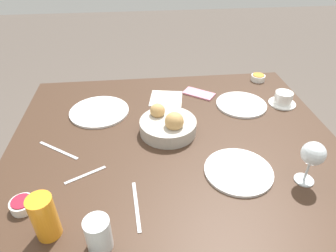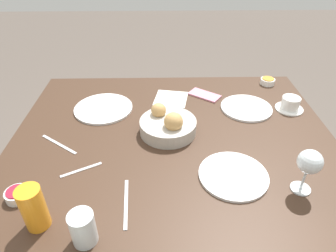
{
  "view_description": "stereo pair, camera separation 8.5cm",
  "coord_description": "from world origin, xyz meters",
  "px_view_note": "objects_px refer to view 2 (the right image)",
  "views": [
    {
      "loc": [
        0.13,
        0.94,
        1.49
      ],
      "look_at": [
        0.02,
        -0.04,
        0.8
      ],
      "focal_mm": 32.0,
      "sensor_mm": 36.0,
      "label": 1
    },
    {
      "loc": [
        0.04,
        0.94,
        1.49
      ],
      "look_at": [
        0.02,
        -0.04,
        0.8
      ],
      "focal_mm": 32.0,
      "sensor_mm": 36.0,
      "label": 2
    }
  ],
  "objects_px": {
    "plate_near_left": "(246,108)",
    "knife_silver": "(59,144)",
    "coffee_cup": "(290,104)",
    "plate_far_center": "(233,175)",
    "wine_glass": "(310,163)",
    "jam_bowl_berry": "(17,195)",
    "water_tumbler": "(83,228)",
    "cell_phone": "(204,95)",
    "plate_near_right": "(104,108)",
    "jam_bowl_honey": "(268,81)",
    "napkin": "(170,99)",
    "juice_glass": "(33,208)",
    "spoon_coffee": "(81,170)",
    "fork_silver": "(126,203)",
    "bread_basket": "(168,125)"
  },
  "relations": [
    {
      "from": "plate_near_right",
      "to": "jam_bowl_honey",
      "type": "xyz_separation_m",
      "value": [
        -0.82,
        -0.23,
        0.01
      ]
    },
    {
      "from": "wine_glass",
      "to": "spoon_coffee",
      "type": "bearing_deg",
      "value": -8.11
    },
    {
      "from": "juice_glass",
      "to": "napkin",
      "type": "distance_m",
      "value": 0.81
    },
    {
      "from": "juice_glass",
      "to": "fork_silver",
      "type": "bearing_deg",
      "value": -163.86
    },
    {
      "from": "juice_glass",
      "to": "napkin",
      "type": "bearing_deg",
      "value": -119.2
    },
    {
      "from": "plate_far_center",
      "to": "cell_phone",
      "type": "height_order",
      "value": "plate_far_center"
    },
    {
      "from": "bread_basket",
      "to": "napkin",
      "type": "xyz_separation_m",
      "value": [
        -0.02,
        -0.27,
        -0.03
      ]
    },
    {
      "from": "plate_far_center",
      "to": "water_tumbler",
      "type": "xyz_separation_m",
      "value": [
        0.45,
        0.23,
        0.05
      ]
    },
    {
      "from": "plate_far_center",
      "to": "wine_glass",
      "type": "height_order",
      "value": "wine_glass"
    },
    {
      "from": "knife_silver",
      "to": "napkin",
      "type": "relative_size",
      "value": 0.93
    },
    {
      "from": "plate_near_right",
      "to": "coffee_cup",
      "type": "height_order",
      "value": "coffee_cup"
    },
    {
      "from": "jam_bowl_berry",
      "to": "bread_basket",
      "type": "bearing_deg",
      "value": -144.5
    },
    {
      "from": "knife_silver",
      "to": "cell_phone",
      "type": "bearing_deg",
      "value": -148.73
    },
    {
      "from": "wine_glass",
      "to": "jam_bowl_berry",
      "type": "relative_size",
      "value": 2.14
    },
    {
      "from": "coffee_cup",
      "to": "spoon_coffee",
      "type": "distance_m",
      "value": 0.94
    },
    {
      "from": "plate_near_right",
      "to": "cell_phone",
      "type": "height_order",
      "value": "plate_near_right"
    },
    {
      "from": "fork_silver",
      "to": "knife_silver",
      "type": "height_order",
      "value": "same"
    },
    {
      "from": "plate_far_center",
      "to": "wine_glass",
      "type": "relative_size",
      "value": 1.51
    },
    {
      "from": "plate_near_left",
      "to": "knife_silver",
      "type": "distance_m",
      "value": 0.82
    },
    {
      "from": "plate_near_left",
      "to": "plate_near_right",
      "type": "bearing_deg",
      "value": -0.83
    },
    {
      "from": "juice_glass",
      "to": "coffee_cup",
      "type": "relative_size",
      "value": 1.12
    },
    {
      "from": "spoon_coffee",
      "to": "jam_bowl_berry",
      "type": "bearing_deg",
      "value": 36.08
    },
    {
      "from": "water_tumbler",
      "to": "wine_glass",
      "type": "distance_m",
      "value": 0.68
    },
    {
      "from": "plate_near_left",
      "to": "water_tumbler",
      "type": "bearing_deg",
      "value": 48.09
    },
    {
      "from": "plate_near_left",
      "to": "fork_silver",
      "type": "relative_size",
      "value": 1.19
    },
    {
      "from": "coffee_cup",
      "to": "fork_silver",
      "type": "xyz_separation_m",
      "value": [
        0.69,
        0.53,
        -0.03
      ]
    },
    {
      "from": "napkin",
      "to": "jam_bowl_berry",
      "type": "bearing_deg",
      "value": 51.04
    },
    {
      "from": "fork_silver",
      "to": "napkin",
      "type": "xyz_separation_m",
      "value": [
        -0.15,
        -0.64,
        0.0
      ]
    },
    {
      "from": "plate_near_left",
      "to": "coffee_cup",
      "type": "height_order",
      "value": "coffee_cup"
    },
    {
      "from": "juice_glass",
      "to": "knife_silver",
      "type": "relative_size",
      "value": 0.85
    },
    {
      "from": "jam_bowl_honey",
      "to": "napkin",
      "type": "distance_m",
      "value": 0.53
    },
    {
      "from": "plate_near_right",
      "to": "coffee_cup",
      "type": "relative_size",
      "value": 2.12
    },
    {
      "from": "jam_bowl_berry",
      "to": "fork_silver",
      "type": "distance_m",
      "value": 0.34
    },
    {
      "from": "plate_near_left",
      "to": "spoon_coffee",
      "type": "relative_size",
      "value": 1.72
    },
    {
      "from": "napkin",
      "to": "plate_far_center",
      "type": "bearing_deg",
      "value": 110.67
    },
    {
      "from": "wine_glass",
      "to": "bread_basket",
      "type": "bearing_deg",
      "value": -37.16
    },
    {
      "from": "bread_basket",
      "to": "plate_near_left",
      "type": "bearing_deg",
      "value": -154.38
    },
    {
      "from": "cell_phone",
      "to": "knife_silver",
      "type": "bearing_deg",
      "value": 31.27
    },
    {
      "from": "water_tumbler",
      "to": "cell_phone",
      "type": "height_order",
      "value": "water_tumbler"
    },
    {
      "from": "knife_silver",
      "to": "wine_glass",
      "type": "bearing_deg",
      "value": 163.63
    },
    {
      "from": "bread_basket",
      "to": "knife_silver",
      "type": "height_order",
      "value": "bread_basket"
    },
    {
      "from": "knife_silver",
      "to": "plate_near_right",
      "type": "bearing_deg",
      "value": -117.56
    },
    {
      "from": "wine_glass",
      "to": "jam_bowl_berry",
      "type": "xyz_separation_m",
      "value": [
        0.89,
        0.02,
        -0.1
      ]
    },
    {
      "from": "juice_glass",
      "to": "fork_silver",
      "type": "relative_size",
      "value": 0.71
    },
    {
      "from": "knife_silver",
      "to": "napkin",
      "type": "bearing_deg",
      "value": -142.23
    },
    {
      "from": "water_tumbler",
      "to": "spoon_coffee",
      "type": "xyz_separation_m",
      "value": [
        0.07,
        -0.27,
        -0.05
      ]
    },
    {
      "from": "plate_near_left",
      "to": "coffee_cup",
      "type": "distance_m",
      "value": 0.2
    },
    {
      "from": "coffee_cup",
      "to": "plate_far_center",
      "type": "bearing_deg",
      "value": 51.19
    },
    {
      "from": "water_tumbler",
      "to": "spoon_coffee",
      "type": "bearing_deg",
      "value": -75.38
    },
    {
      "from": "plate_far_center",
      "to": "knife_silver",
      "type": "bearing_deg",
      "value": -16.23
    }
  ]
}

